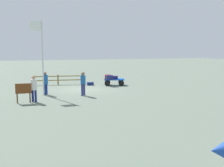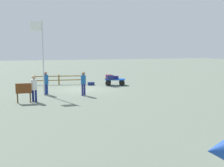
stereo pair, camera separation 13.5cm
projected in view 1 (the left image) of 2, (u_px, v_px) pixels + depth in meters
ground_plane at (83, 89)px, 21.61m from camera, size 120.00×120.00×0.00m
luggage_cart at (114, 81)px, 24.05m from camera, size 2.02×1.62×0.60m
suitcase_navy at (108, 77)px, 23.85m from camera, size 0.53×0.44×0.39m
suitcase_tan at (110, 77)px, 23.43m from camera, size 0.62×0.33×0.37m
suitcase_olive at (114, 77)px, 23.93m from camera, size 0.63×0.31×0.27m
suitcase_maroon at (90, 84)px, 24.12m from camera, size 0.60×0.36×0.28m
worker_lead at (83, 82)px, 18.64m from camera, size 0.49×0.49×1.70m
worker_trailing at (45, 81)px, 19.01m from camera, size 0.52×0.52×1.67m
worker_supervisor at (34, 86)px, 16.38m from camera, size 0.49×0.49×1.68m
flagpole at (41, 51)px, 18.54m from camera, size 0.87×0.10×5.30m
signboard at (23, 90)px, 16.09m from camera, size 0.94×0.13×1.21m
wooden_fence at (58, 79)px, 24.46m from camera, size 4.46×0.84×0.93m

